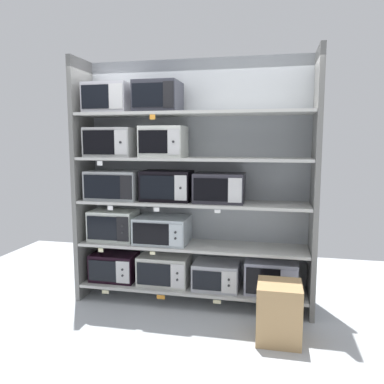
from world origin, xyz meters
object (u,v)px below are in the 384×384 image
Objects in this scene: microwave_9 at (112,142)px; microwave_10 at (164,142)px; microwave_0 at (114,267)px; microwave_8 at (219,188)px; microwave_2 at (217,275)px; microwave_5 at (162,230)px; microwave_3 at (271,276)px; microwave_1 at (164,270)px; shipping_carton at (279,312)px; microwave_7 at (167,186)px; microwave_12 at (158,97)px; microwave_11 at (109,99)px; microwave_6 at (115,185)px; microwave_4 at (113,225)px.

microwave_10 is (0.58, 0.00, 0.01)m from microwave_9.
microwave_0 is 1.51m from microwave_8.
microwave_5 is (-0.60, -0.00, 0.46)m from microwave_2.
microwave_9 is (-1.72, -0.00, 1.38)m from microwave_3.
microwave_1 is at bearing 0.47° from microwave_5.
shipping_carton is (1.80, -0.63, -1.47)m from microwave_9.
shipping_carton is at bearing -26.73° from microwave_5.
microwave_7 reaches higher than microwave_8.
microwave_9 is at bearing -179.96° from microwave_10.
microwave_12 is at bearing 179.60° from microwave_5.
microwave_3 is 2.54m from microwave_11.
shipping_carton is at bearing -27.81° from microwave_7.
microwave_9 is (-0.03, -0.00, 0.46)m from microwave_6.
microwave_9 reaches higher than microwave_6.
microwave_5 is at bearing -179.98° from microwave_8.
microwave_12 is (-0.05, -0.00, 0.46)m from microwave_10.
microwave_7 is at bearing -179.98° from microwave_2.
microwave_10 reaches higher than microwave_6.
microwave_6 is at bearing -179.98° from microwave_1.
shipping_carton is at bearing -18.96° from microwave_11.
microwave_2 is 1.06× the size of microwave_12.
microwave_10 is (0.59, 0.00, 0.92)m from microwave_4.
microwave_5 is at bearing -179.87° from microwave_7.
microwave_5 is 1.41m from microwave_12.
microwave_1 is 1.07× the size of shipping_carton.
microwave_12 reaches higher than microwave_2.
shipping_carton reaches higher than microwave_2.
microwave_11 is (-1.18, -0.00, 1.87)m from microwave_2.
microwave_4 is at bearing 179.88° from microwave_6.
microwave_6 is 1.06m from microwave_12.
microwave_4 reaches higher than microwave_3.
microwave_9 is (0.01, -0.00, 1.39)m from microwave_0.
microwave_3 is at bearing -0.00° from microwave_11.
microwave_6 is 1.25× the size of microwave_10.
microwave_1 is 1.14× the size of microwave_2.
microwave_1 is 1.39m from microwave_10.
microwave_10 is (-1.14, 0.00, 1.38)m from microwave_3.
microwave_1 is at bearing -0.08° from microwave_12.
microwave_12 reaches higher than microwave_5.
microwave_12 is (-0.03, 0.00, 1.41)m from microwave_5.
microwave_8 is 0.76m from microwave_10.
microwave_9 is 0.70m from microwave_12.
microwave_8 is 0.99× the size of microwave_9.
shipping_carton is at bearing -19.07° from microwave_4.
microwave_5 is at bearing -179.97° from microwave_2.
microwave_1 is 1.08m from microwave_6.
microwave_7 is (0.04, -0.00, 0.93)m from microwave_1.
microwave_9 is 1.14× the size of microwave_12.
microwave_12 is (-0.65, 0.00, 0.93)m from microwave_8.
microwave_6 is 0.93m from microwave_11.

